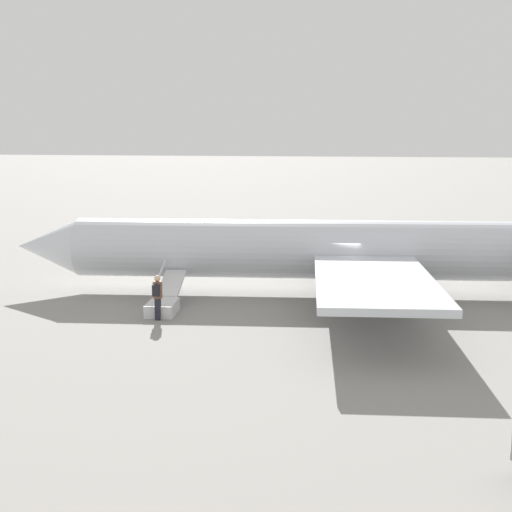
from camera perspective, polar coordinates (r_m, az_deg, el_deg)
The scene contains 4 objects.
ground_plane at distance 32.32m, azimuth 6.31°, elevation -3.05°, with size 600.00×600.00×0.00m, color gray.
airplane_main at distance 32.00m, azimuth 8.06°, elevation 0.55°, with size 29.53×22.60×6.90m.
boarding_stairs at distance 29.04m, azimuth -7.36°, elevation -3.70°, with size 1.81×4.14×1.71m.
passenger at distance 27.59m, azimuth -7.89°, elevation -3.06°, with size 0.39×0.56×1.74m.
Camera 1 is at (-5.11, 31.19, 6.78)m, focal length 50.00 mm.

